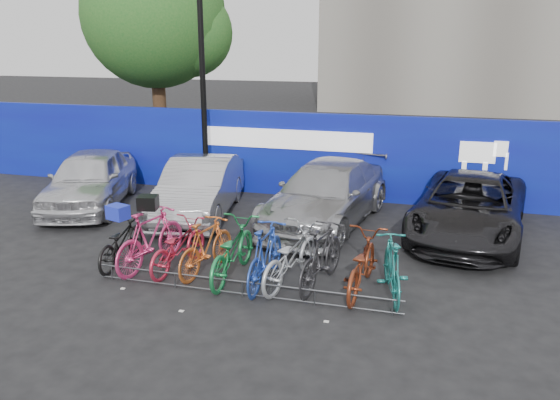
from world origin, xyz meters
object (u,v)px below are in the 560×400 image
at_px(tree, 161,19).
at_px(bike_3, 206,246).
at_px(car_2, 326,194).
at_px(bike_8, 361,264).
at_px(bike_7, 321,256).
at_px(bike_4, 232,251).
at_px(lamppost, 203,80).
at_px(bike_2, 178,246).
at_px(bike_rack, 242,288).
at_px(car_3, 469,207).
at_px(bike_1, 151,239).
at_px(car_1, 199,188).
at_px(car_0, 90,179).
at_px(bike_0, 120,241).
at_px(bike_9, 392,267).
at_px(bike_6, 291,256).
at_px(bike_5, 265,255).

relative_size(tree, bike_3, 4.34).
relative_size(car_2, bike_3, 2.81).
bearing_deg(bike_8, bike_7, 3.34).
height_order(bike_3, bike_4, bike_4).
relative_size(car_2, bike_7, 2.60).
height_order(lamppost, bike_2, lamppost).
distance_m(bike_rack, bike_8, 2.15).
distance_m(car_3, bike_1, 7.10).
height_order(car_1, car_2, car_2).
relative_size(car_0, bike_0, 2.47).
xyz_separation_m(car_1, car_2, (3.22, 0.28, 0.00)).
height_order(car_0, bike_9, car_0).
bearing_deg(bike_9, bike_4, -11.63).
bearing_deg(car_1, bike_6, -55.12).
xyz_separation_m(bike_1, bike_6, (2.84, 0.01, -0.07)).
distance_m(bike_2, bike_6, 2.29).
bearing_deg(car_2, bike_0, -123.74).
distance_m(tree, bike_1, 11.82).
bearing_deg(car_0, car_3, -16.01).
distance_m(car_1, bike_0, 3.35).
bearing_deg(bike_2, car_2, -113.94).
xyz_separation_m(car_3, bike_1, (-6.12, -3.59, -0.09)).
bearing_deg(lamppost, bike_0, -86.08).
height_order(bike_4, bike_9, bike_4).
bearing_deg(bike_4, bike_3, -8.98).
height_order(bike_rack, car_0, car_0).
height_order(lamppost, bike_5, lamppost).
relative_size(lamppost, bike_6, 2.97).
height_order(bike_7, bike_8, bike_7).
xyz_separation_m(bike_2, bike_8, (3.58, -0.02, 0.04)).
bearing_deg(car_0, bike_4, -50.04).
relative_size(bike_0, bike_1, 0.90).
height_order(tree, car_0, tree).
bearing_deg(bike_2, car_3, -139.39).
relative_size(car_0, bike_8, 2.22).
xyz_separation_m(car_0, bike_4, (5.29, -3.36, -0.21)).
xyz_separation_m(bike_0, bike_2, (1.24, 0.04, 0.01)).
xyz_separation_m(bike_rack, bike_3, (-1.00, 0.79, 0.38)).
relative_size(lamppost, bike_2, 3.31).
distance_m(bike_rack, bike_1, 2.32).
height_order(bike_0, bike_3, bike_3).
height_order(tree, bike_4, tree).
relative_size(car_3, bike_9, 2.76).
relative_size(bike_rack, car_0, 1.25).
bearing_deg(bike_3, bike_1, 14.13).
height_order(bike_rack, bike_0, bike_0).
height_order(tree, bike_6, tree).
bearing_deg(bike_0, bike_7, 176.49).
bearing_deg(bike_3, bike_0, 12.79).
xyz_separation_m(tree, bike_6, (7.46, -9.91, -4.53)).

